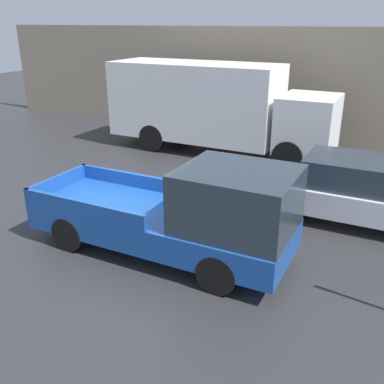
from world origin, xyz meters
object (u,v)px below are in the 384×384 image
pickup_truck (185,214)px  newspaper_box (223,121)px  delivery_truck (212,105)px  car (355,190)px

pickup_truck → newspaper_box: bearing=108.9°
pickup_truck → newspaper_box: size_ratio=5.17×
pickup_truck → delivery_truck: size_ratio=0.67×
pickup_truck → delivery_truck: 8.10m
newspaper_box → pickup_truck: bearing=-71.1°
delivery_truck → newspaper_box: (-0.68, 2.74, -1.22)m
pickup_truck → newspaper_box: 10.88m
pickup_truck → car: bearing=50.5°
delivery_truck → newspaper_box: 3.07m
delivery_truck → car: bearing=-35.2°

